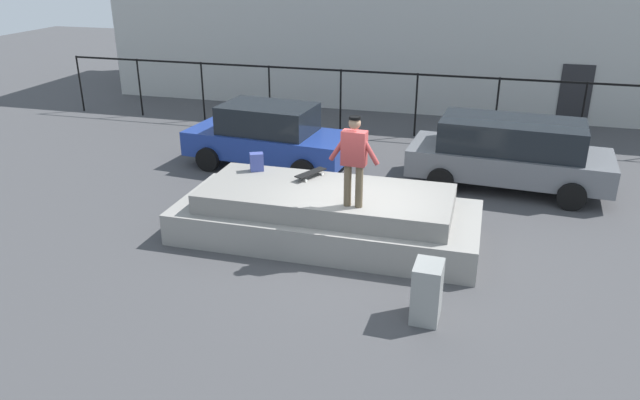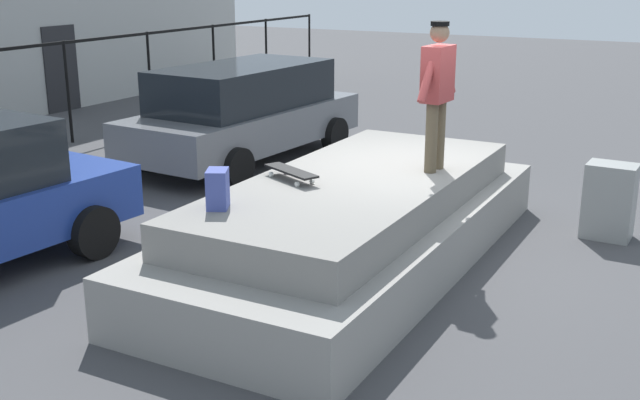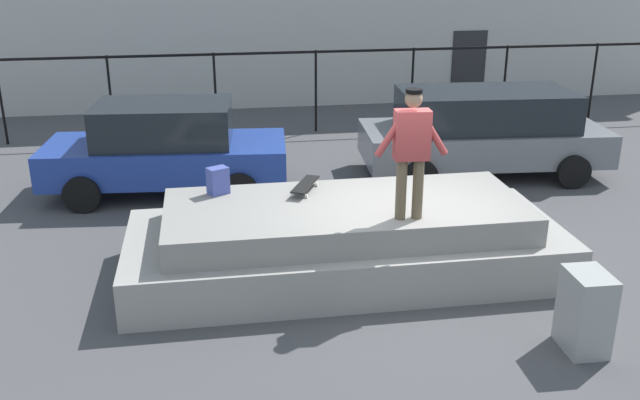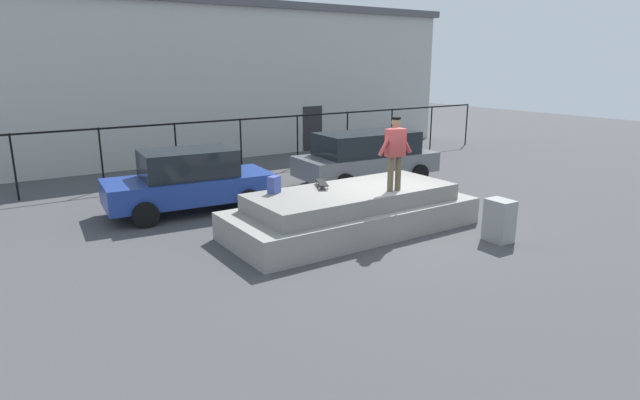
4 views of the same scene
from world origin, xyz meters
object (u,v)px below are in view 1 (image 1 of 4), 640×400
skateboarder (354,155)px  car_blue_sedan_near (269,136)px  utility_box (427,292)px  skateboard (311,173)px  backpack (257,162)px  car_grey_hatchback_mid (510,152)px

skateboarder → car_blue_sedan_near: 5.69m
car_blue_sedan_near → skateboarder: bearing=-53.6°
skateboarder → utility_box: size_ratio=1.77×
car_blue_sedan_near → utility_box: bearing=-51.8°
skateboard → backpack: (-1.24, 0.11, 0.09)m
car_grey_hatchback_mid → car_blue_sedan_near: bearing=-179.1°
skateboard → utility_box: skateboard is taller
skateboarder → car_grey_hatchback_mid: (2.86, 4.58, -1.12)m
skateboarder → utility_box: bearing=-47.8°
car_grey_hatchback_mid → utility_box: car_grey_hatchback_mid is taller
car_grey_hatchback_mid → skateboard: bearing=-140.5°
car_grey_hatchback_mid → backpack: bearing=-148.6°
car_blue_sedan_near → car_grey_hatchback_mid: bearing=0.9°
skateboarder → car_blue_sedan_near: size_ratio=0.38×
car_blue_sedan_near → utility_box: 7.96m
skateboard → car_blue_sedan_near: 3.88m
car_blue_sedan_near → skateboard: bearing=-56.7°
backpack → skateboarder: bearing=-56.2°
backpack → car_blue_sedan_near: bearing=78.7°
skateboarder → backpack: size_ratio=4.38×
skateboarder → utility_box: skateboarder is taller
backpack → utility_box: size_ratio=0.40×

